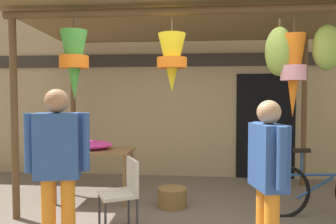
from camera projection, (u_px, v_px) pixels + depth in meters
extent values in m
plane|color=#60564C|center=(183.00, 222.00, 4.11)|extent=(30.00, 30.00, 0.00)
cube|color=#9E8966|center=(190.00, 83.00, 6.49)|extent=(11.08, 0.25, 3.66)
cube|color=#2D2823|center=(189.00, 60.00, 6.32)|extent=(9.97, 0.04, 0.24)
cube|color=black|center=(266.00, 126.00, 6.26)|extent=(1.10, 0.03, 2.00)
cylinder|color=brown|center=(14.00, 118.00, 4.16)|extent=(0.09, 0.09, 2.59)
cylinder|color=brown|center=(73.00, 111.00, 6.11)|extent=(0.09, 0.09, 2.59)
cylinder|color=brown|center=(304.00, 112.00, 5.71)|extent=(0.09, 0.09, 2.59)
cylinder|color=brown|center=(178.00, 11.00, 3.90)|extent=(4.36, 0.10, 0.10)
cylinder|color=brown|center=(185.00, 31.00, 5.84)|extent=(4.36, 0.10, 0.10)
cube|color=olive|center=(182.00, 20.00, 4.87)|extent=(4.66, 2.46, 0.23)
cylinder|color=brown|center=(74.00, 25.00, 4.10)|extent=(0.01, 0.01, 0.14)
cone|color=green|center=(74.00, 66.00, 4.13)|extent=(0.34, 0.34, 0.88)
cylinder|color=orange|center=(74.00, 62.00, 4.12)|extent=(0.36, 0.36, 0.16)
cylinder|color=brown|center=(172.00, 25.00, 3.94)|extent=(0.01, 0.01, 0.21)
cone|color=yellow|center=(172.00, 63.00, 3.96)|extent=(0.34, 0.34, 0.71)
cylinder|color=orange|center=(172.00, 63.00, 3.96)|extent=(0.36, 0.36, 0.13)
cylinder|color=brown|center=(294.00, 24.00, 3.85)|extent=(0.01, 0.01, 0.23)
cone|color=orange|center=(293.00, 76.00, 3.88)|extent=(0.27, 0.27, 0.98)
cylinder|color=pink|center=(293.00, 73.00, 3.88)|extent=(0.30, 0.30, 0.18)
cylinder|color=#4C3D23|center=(328.00, 18.00, 3.77)|extent=(0.02, 0.02, 0.14)
ellipsoid|color=#89A842|center=(327.00, 48.00, 3.78)|extent=(0.33, 0.28, 0.53)
cylinder|color=#4C3D23|center=(280.00, 21.00, 3.90)|extent=(0.02, 0.02, 0.14)
ellipsoid|color=#89A842|center=(279.00, 52.00, 3.92)|extent=(0.33, 0.28, 0.58)
cube|color=brown|center=(95.00, 151.00, 4.92)|extent=(1.13, 0.62, 0.04)
cylinder|color=brown|center=(55.00, 180.00, 4.73)|extent=(0.05, 0.05, 0.73)
cylinder|color=brown|center=(124.00, 182.00, 4.63)|extent=(0.05, 0.05, 0.73)
cylinder|color=brown|center=(69.00, 172.00, 5.25)|extent=(0.05, 0.05, 0.73)
cylinder|color=brown|center=(132.00, 173.00, 5.15)|extent=(0.05, 0.05, 0.73)
ellipsoid|color=#D13399|center=(89.00, 145.00, 4.95)|extent=(0.68, 0.48, 0.13)
ellipsoid|color=red|center=(95.00, 145.00, 4.89)|extent=(0.31, 0.24, 0.09)
cube|color=beige|center=(118.00, 194.00, 3.79)|extent=(0.54, 0.54, 0.04)
cube|color=beige|center=(132.00, 176.00, 3.85)|extent=(0.22, 0.37, 0.40)
cylinder|color=#333338|center=(99.00, 210.00, 3.90)|extent=(0.03, 0.03, 0.44)
cylinder|color=#333338|center=(105.00, 221.00, 3.57)|extent=(0.03, 0.03, 0.44)
cylinder|color=#333338|center=(129.00, 206.00, 4.04)|extent=(0.03, 0.03, 0.44)
cylinder|color=#333338|center=(137.00, 216.00, 3.71)|extent=(0.03, 0.03, 0.44)
cylinder|color=brown|center=(172.00, 197.00, 4.67)|extent=(0.41, 0.41, 0.27)
torus|color=black|center=(284.00, 192.00, 4.27)|extent=(0.71, 0.15, 0.71)
cylinder|color=navy|center=(323.00, 175.00, 4.28)|extent=(0.88, 0.16, 0.04)
cylinder|color=navy|center=(315.00, 188.00, 4.29)|extent=(0.49, 0.10, 0.31)
cylinder|color=navy|center=(302.00, 163.00, 4.26)|extent=(0.03, 0.03, 0.30)
cube|color=black|center=(302.00, 150.00, 4.25)|extent=(0.21, 0.11, 0.05)
cylinder|color=orange|center=(68.00, 220.00, 3.09)|extent=(0.13, 0.13, 0.81)
cylinder|color=orange|center=(49.00, 221.00, 3.07)|extent=(0.13, 0.13, 0.81)
cube|color=#2D5193|center=(57.00, 146.00, 3.05)|extent=(0.44, 0.30, 0.61)
cylinder|color=#2D5193|center=(85.00, 142.00, 3.07)|extent=(0.08, 0.08, 0.55)
cylinder|color=#2D5193|center=(29.00, 143.00, 3.02)|extent=(0.08, 0.08, 0.55)
sphere|color=#9E704C|center=(57.00, 101.00, 3.03)|extent=(0.22, 0.22, 0.22)
cube|color=#2D5193|center=(268.00, 156.00, 2.89)|extent=(0.30, 0.44, 0.57)
cylinder|color=#2D5193|center=(257.00, 148.00, 3.14)|extent=(0.08, 0.08, 0.51)
cylinder|color=#2D5193|center=(282.00, 159.00, 2.63)|extent=(0.08, 0.08, 0.51)
sphere|color=tan|center=(269.00, 112.00, 2.87)|extent=(0.21, 0.21, 0.21)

